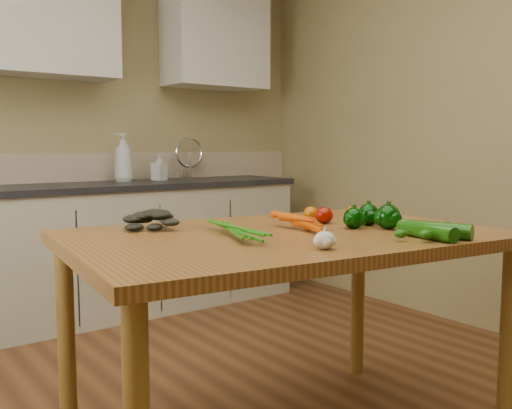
{
  "coord_description": "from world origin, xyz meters",
  "views": [
    {
      "loc": [
        -1.23,
        -1.49,
        1.16
      ],
      "look_at": [
        0.14,
        0.37,
        0.91
      ],
      "focal_mm": 40.0,
      "sensor_mm": 36.0,
      "label": 1
    }
  ],
  "objects": [
    {
      "name": "tomato_b",
      "position": [
        0.42,
        0.34,
        0.86
      ],
      "size": [
        0.06,
        0.06,
        0.06
      ],
      "primitive_type": "ellipsoid",
      "color": "#B85404",
      "rests_on": "table"
    },
    {
      "name": "zucchini_b",
      "position": [
        0.39,
        -0.28,
        0.86
      ],
      "size": [
        0.08,
        0.25,
        0.05
      ],
      "primitive_type": "cylinder",
      "rotation": [
        1.57,
        0.0,
        -0.12
      ],
      "color": "#104407",
      "rests_on": "table"
    },
    {
      "name": "garlic_bulb",
      "position": [
        -0.03,
        -0.22,
        0.86
      ],
      "size": [
        0.07,
        0.07,
        0.06
      ],
      "primitive_type": "ellipsoid",
      "color": "beige",
      "rests_on": "table"
    },
    {
      "name": "counter_run",
      "position": [
        0.21,
        2.19,
        0.46
      ],
      "size": [
        2.84,
        0.64,
        1.14
      ],
      "color": "#B4AF96",
      "rests_on": "ground"
    },
    {
      "name": "carrot_bunch",
      "position": [
        0.08,
        0.13,
        0.87
      ],
      "size": [
        0.31,
        0.26,
        0.08
      ],
      "primitive_type": null,
      "rotation": [
        0.0,
        0.0,
        -0.12
      ],
      "color": "#D74A05",
      "rests_on": "table"
    },
    {
      "name": "table",
      "position": [
        0.09,
        0.12,
        0.74
      ],
      "size": [
        1.67,
        1.18,
        0.83
      ],
      "rotation": [
        0.0,
        0.0,
        -0.12
      ],
      "color": "#945E2B",
      "rests_on": "ground"
    },
    {
      "name": "tomato_c",
      "position": [
        0.57,
        0.24,
        0.86
      ],
      "size": [
        0.06,
        0.06,
        0.06
      ],
      "primitive_type": "ellipsoid",
      "color": "#B85404",
      "rests_on": "table"
    },
    {
      "name": "soap_bottle_b",
      "position": [
        0.67,
        2.27,
        1.0
      ],
      "size": [
        0.11,
        0.11,
        0.19
      ],
      "primitive_type": "imported",
      "rotation": [
        0.0,
        0.0,
        1.92
      ],
      "color": "silver",
      "rests_on": "counter_run"
    },
    {
      "name": "tomato_a",
      "position": [
        0.38,
        0.21,
        0.87
      ],
      "size": [
        0.07,
        0.07,
        0.07
      ],
      "primitive_type": "ellipsoid",
      "color": "#880E02",
      "rests_on": "table"
    },
    {
      "name": "zucchini_a",
      "position": [
        0.44,
        -0.29,
        0.86
      ],
      "size": [
        0.13,
        0.24,
        0.06
      ],
      "primitive_type": "cylinder",
      "rotation": [
        1.57,
        0.0,
        0.33
      ],
      "color": "#104407",
      "rests_on": "table"
    },
    {
      "name": "soap_bottle_a",
      "position": [
        0.4,
        2.28,
        1.07
      ],
      "size": [
        0.13,
        0.13,
        0.34
      ],
      "primitive_type": "imported",
      "rotation": [
        0.0,
        0.0,
        4.71
      ],
      "color": "silver",
      "rests_on": "counter_run"
    },
    {
      "name": "soap_bottle_c",
      "position": [
        0.72,
        2.35,
        0.98
      ],
      "size": [
        0.14,
        0.14,
        0.16
      ],
      "primitive_type": "imported",
      "rotation": [
        0.0,
        0.0,
        3.04
      ],
      "color": "silver",
      "rests_on": "counter_run"
    },
    {
      "name": "leafy_greens",
      "position": [
        -0.27,
        0.45,
        0.89
      ],
      "size": [
        0.22,
        0.2,
        0.11
      ],
      "primitive_type": null,
      "color": "black",
      "rests_on": "table"
    },
    {
      "name": "upper_cabinets",
      "position": [
        0.51,
        2.32,
        1.95
      ],
      "size": [
        2.15,
        0.35,
        0.7
      ],
      "color": "silver",
      "rests_on": "room"
    },
    {
      "name": "pepper_c",
      "position": [
        0.47,
        -0.05,
        0.88
      ],
      "size": [
        0.09,
        0.09,
        0.09
      ],
      "primitive_type": "sphere",
      "color": "black",
      "rests_on": "table"
    },
    {
      "name": "pepper_a",
      "position": [
        0.37,
        0.04,
        0.87
      ],
      "size": [
        0.08,
        0.08,
        0.08
      ],
      "primitive_type": "sphere",
      "color": "black",
      "rests_on": "table"
    },
    {
      "name": "room",
      "position": [
        0.0,
        0.17,
        1.25
      ],
      "size": [
        4.04,
        5.04,
        2.64
      ],
      "color": "brown",
      "rests_on": "ground"
    },
    {
      "name": "pepper_b",
      "position": [
        0.48,
        0.07,
        0.88
      ],
      "size": [
        0.09,
        0.09,
        0.09
      ],
      "primitive_type": "sphere",
      "color": "black",
      "rests_on": "table"
    }
  ]
}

